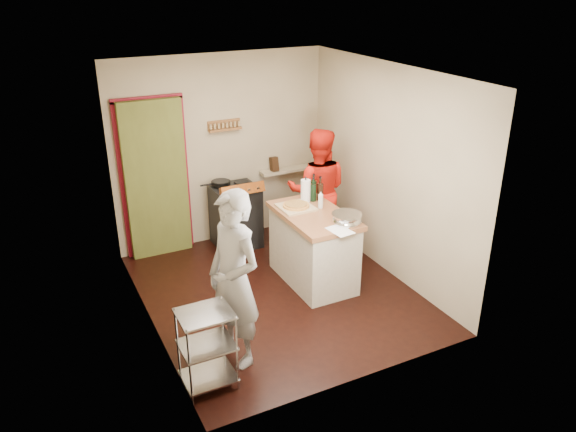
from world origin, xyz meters
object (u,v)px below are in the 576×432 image
object	(u,v)px
stove	(236,215)
island	(314,245)
person_stripe	(234,280)
wire_shelving	(207,346)
person_red	(318,191)

from	to	relation	value
stove	island	xyz separation A→B (m)	(0.48, -1.36, 0.03)
stove	person_stripe	bearing A→B (deg)	-111.75
stove	wire_shelving	bearing A→B (deg)	-116.85
stove	wire_shelving	xyz separation A→B (m)	(-1.33, -2.62, -0.01)
island	person_red	distance (m)	0.97
stove	person_red	size ratio (longest dim) A/B	0.59
stove	person_stripe	xyz separation A→B (m)	(-0.94, -2.36, 0.44)
wire_shelving	island	size ratio (longest dim) A/B	0.61
island	person_red	bearing A→B (deg)	58.05
island	person_red	xyz separation A→B (m)	(0.48, 0.76, 0.37)
stove	island	distance (m)	1.44
person_stripe	person_red	world-z (taller)	person_stripe
wire_shelving	person_stripe	distance (m)	0.65
person_stripe	person_red	xyz separation A→B (m)	(1.89, 1.77, -0.04)
stove	person_red	distance (m)	1.19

